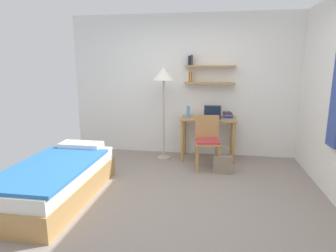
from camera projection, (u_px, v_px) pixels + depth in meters
name	position (u px, v px, depth m)	size (l,w,h in m)	color
ground_plane	(172.00, 199.00, 3.69)	(5.28, 5.28, 0.00)	gray
wall_back	(188.00, 86.00, 5.36)	(4.40, 0.27, 2.60)	white
bed	(57.00, 180.00, 3.68)	(0.91, 1.90, 0.54)	#B2844C
desk	(208.00, 126.00, 5.14)	(0.98, 0.52, 0.77)	#B2844C
desk_chair	(207.00, 139.00, 4.69)	(0.46, 0.43, 0.88)	#B2844C
standing_lamp	(164.00, 79.00, 5.00)	(0.39, 0.39, 1.65)	#B2A893
laptop	(212.00, 115.00, 5.10)	(0.31, 0.22, 0.21)	#2D2D33
water_bottle	(188.00, 112.00, 5.09)	(0.06, 0.06, 0.21)	#4C99DB
book_stack	(228.00, 115.00, 5.07)	(0.18, 0.24, 0.10)	#3384C6
handbag	(222.00, 164.00, 4.54)	(0.29, 0.11, 0.44)	gray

